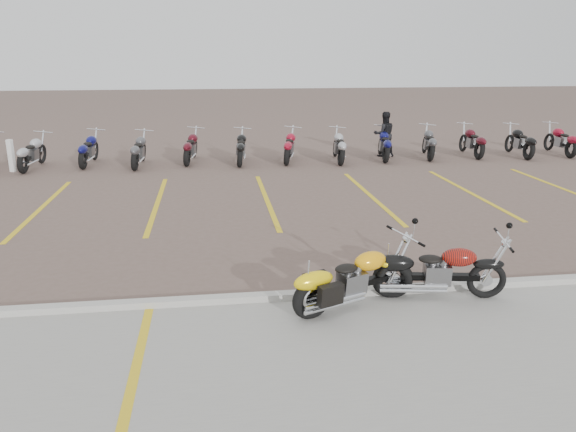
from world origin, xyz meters
name	(u,v)px	position (x,y,z in m)	size (l,w,h in m)	color
ground	(288,253)	(0.00, 0.00, 0.00)	(100.00, 100.00, 0.00)	brown
concrete_apron	(345,395)	(0.00, -4.50, 0.01)	(60.00, 5.00, 0.01)	#9E9B93
curb	(307,295)	(0.00, -2.00, 0.06)	(60.00, 0.18, 0.12)	#ADAAA3
parking_stripes	(267,199)	(0.00, 4.00, 0.00)	(38.00, 5.50, 0.01)	gold
apron_stripe	(126,412)	(-2.30, -4.50, 0.01)	(0.12, 5.00, 0.00)	gold
yellow_cruiser	(350,282)	(0.55, -2.40, 0.41)	(1.90, 0.87, 0.83)	black
flame_cruiser	(436,273)	(1.90, -2.24, 0.41)	(1.98, 0.47, 0.82)	black
person_b	(384,134)	(4.75, 9.58, 0.79)	(0.77, 0.60, 1.58)	black
bollard	(11,156)	(-7.48, 8.54, 0.50)	(0.15, 0.15, 1.00)	white
bg_bike_row	(264,146)	(0.43, 9.13, 0.55)	(22.36, 2.07, 1.10)	black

